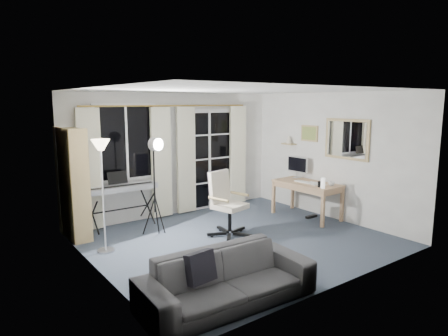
% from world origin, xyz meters
% --- Properties ---
extents(floor, '(4.50, 4.00, 0.02)m').
position_xyz_m(floor, '(0.00, 0.00, -0.01)').
color(floor, '#343E4C').
rests_on(floor, ground).
extents(window, '(1.20, 0.08, 1.40)m').
position_xyz_m(window, '(-1.05, 1.97, 1.50)').
color(window, white).
rests_on(window, floor).
extents(french_door, '(1.32, 0.09, 2.11)m').
position_xyz_m(french_door, '(0.75, 1.97, 1.03)').
color(french_door, white).
rests_on(french_door, floor).
extents(curtains, '(3.60, 0.07, 2.13)m').
position_xyz_m(curtains, '(-0.14, 1.88, 1.09)').
color(curtains, gold).
rests_on(curtains, floor).
extents(bookshelf, '(0.31, 0.85, 1.82)m').
position_xyz_m(bookshelf, '(-2.12, 1.72, 0.86)').
color(bookshelf, tan).
rests_on(bookshelf, floor).
extents(torchiere_lamp, '(0.35, 0.35, 1.69)m').
position_xyz_m(torchiere_lamp, '(-1.92, 0.79, 1.36)').
color(torchiere_lamp, '#B2B2B7').
rests_on(torchiere_lamp, floor).
extents(keyboard_piano, '(1.31, 0.65, 0.95)m').
position_xyz_m(keyboard_piano, '(-1.31, 1.70, 0.72)').
color(keyboard_piano, black).
rests_on(keyboard_piano, floor).
extents(studio_light, '(0.37, 0.37, 1.68)m').
position_xyz_m(studio_light, '(-0.93, 1.05, 1.35)').
color(studio_light, black).
rests_on(studio_light, floor).
extents(office_chair, '(0.75, 0.73, 1.09)m').
position_xyz_m(office_chair, '(-0.02, 0.38, 0.64)').
color(office_chair, black).
rests_on(office_chair, floor).
extents(desk, '(0.70, 1.32, 0.69)m').
position_xyz_m(desk, '(1.88, 0.25, 0.60)').
color(desk, tan).
rests_on(desk, floor).
extents(monitor, '(0.17, 0.50, 0.43)m').
position_xyz_m(monitor, '(2.08, 0.70, 0.95)').
color(monitor, silver).
rests_on(monitor, desk).
extents(desk_clutter, '(0.39, 0.79, 0.87)m').
position_xyz_m(desk_clutter, '(1.83, 0.03, 0.54)').
color(desk_clutter, white).
rests_on(desk_clutter, desk).
extents(mug, '(0.12, 0.09, 0.11)m').
position_xyz_m(mug, '(1.98, -0.25, 0.75)').
color(mug, silver).
rests_on(mug, desk).
extents(wall_mirror, '(0.04, 0.94, 0.74)m').
position_xyz_m(wall_mirror, '(2.22, -0.35, 1.55)').
color(wall_mirror, tan).
rests_on(wall_mirror, floor).
extents(framed_print, '(0.03, 0.42, 0.32)m').
position_xyz_m(framed_print, '(2.23, 0.55, 1.60)').
color(framed_print, tan).
rests_on(framed_print, floor).
extents(wall_shelf, '(0.16, 0.30, 0.18)m').
position_xyz_m(wall_shelf, '(2.16, 1.05, 1.41)').
color(wall_shelf, tan).
rests_on(wall_shelf, floor).
extents(sofa, '(2.02, 0.68, 0.78)m').
position_xyz_m(sofa, '(-1.39, -1.55, 0.39)').
color(sofa, '#303032').
rests_on(sofa, floor).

